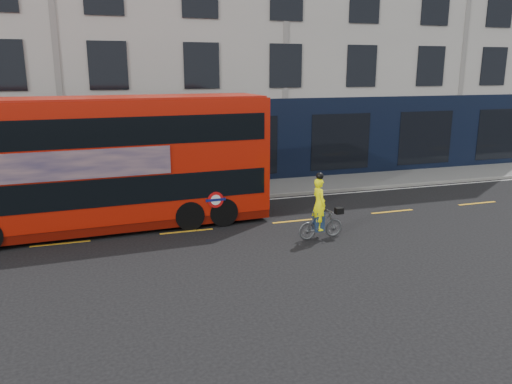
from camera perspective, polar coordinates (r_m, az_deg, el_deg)
name	(u,v)px	position (r m, az deg, el deg)	size (l,w,h in m)	color
ground	(57,261)	(15.53, -21.76, -7.30)	(120.00, 120.00, 0.00)	black
pavement	(67,203)	(21.71, -20.74, -1.15)	(60.00, 3.00, 0.12)	slate
kerb	(66,212)	(20.26, -20.93, -2.18)	(60.00, 0.12, 0.13)	gray
building_terrace	(60,24)	(27.58, -21.51, 17.40)	(50.00, 10.07, 15.00)	#B8B4AD
road_edge_line	(65,216)	(19.99, -20.95, -2.58)	(58.00, 0.10, 0.01)	silver
lane_dashes	(60,244)	(16.94, -21.46, -5.51)	(58.00, 0.12, 0.01)	gold
bus	(105,163)	(17.50, -16.86, 3.21)	(11.19, 3.05, 4.47)	#B81607
cyclist	(320,216)	(16.16, 7.35, -2.77)	(1.59, 0.64, 2.19)	#4E5154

